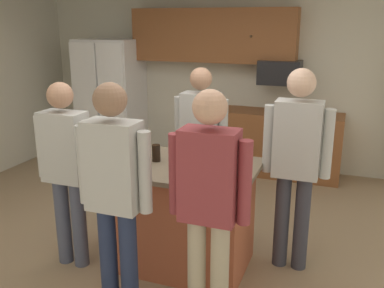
{
  "coord_description": "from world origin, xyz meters",
  "views": [
    {
      "loc": [
        1.5,
        -3.41,
        2.13
      ],
      "look_at": [
        0.21,
        0.09,
        1.05
      ],
      "focal_mm": 39.9,
      "sensor_mm": 36.0,
      "label": 1
    }
  ],
  "objects_px": {
    "kitchen_island": "(180,215)",
    "glass_short_whisky": "(156,153)",
    "refrigerator": "(111,100)",
    "person_guest_right": "(209,197)",
    "tumbler_amber": "(215,149)",
    "person_guest_left": "(115,187)",
    "person_elder_center": "(296,157)",
    "serving_tray": "(201,165)",
    "microwave_over_range": "(280,72)",
    "mug_ceramic_white": "(215,174)",
    "glass_stout_tall": "(139,157)",
    "person_guest_by_door": "(201,138)",
    "person_host_foreground": "(66,164)"
  },
  "relations": [
    {
      "from": "kitchen_island",
      "to": "serving_tray",
      "type": "height_order",
      "value": "serving_tray"
    },
    {
      "from": "mug_ceramic_white",
      "to": "serving_tray",
      "type": "height_order",
      "value": "mug_ceramic_white"
    },
    {
      "from": "person_guest_left",
      "to": "glass_short_whisky",
      "type": "height_order",
      "value": "person_guest_left"
    },
    {
      "from": "tumbler_amber",
      "to": "mug_ceramic_white",
      "type": "bearing_deg",
      "value": -72.91
    },
    {
      "from": "person_guest_right",
      "to": "tumbler_amber",
      "type": "bearing_deg",
      "value": -20.04
    },
    {
      "from": "refrigerator",
      "to": "microwave_over_range",
      "type": "bearing_deg",
      "value": 2.6
    },
    {
      "from": "serving_tray",
      "to": "glass_stout_tall",
      "type": "bearing_deg",
      "value": -164.49
    },
    {
      "from": "microwave_over_range",
      "to": "glass_stout_tall",
      "type": "height_order",
      "value": "microwave_over_range"
    },
    {
      "from": "person_guest_left",
      "to": "person_guest_right",
      "type": "xyz_separation_m",
      "value": [
        0.66,
        0.09,
        -0.01
      ]
    },
    {
      "from": "person_guest_left",
      "to": "glass_stout_tall",
      "type": "height_order",
      "value": "person_guest_left"
    },
    {
      "from": "kitchen_island",
      "to": "glass_short_whisky",
      "type": "height_order",
      "value": "glass_short_whisky"
    },
    {
      "from": "tumbler_amber",
      "to": "kitchen_island",
      "type": "bearing_deg",
      "value": -127.53
    },
    {
      "from": "microwave_over_range",
      "to": "kitchen_island",
      "type": "height_order",
      "value": "microwave_over_range"
    },
    {
      "from": "person_guest_right",
      "to": "person_guest_by_door",
      "type": "bearing_deg",
      "value": -13.95
    },
    {
      "from": "person_guest_by_door",
      "to": "glass_stout_tall",
      "type": "height_order",
      "value": "person_guest_by_door"
    },
    {
      "from": "kitchen_island",
      "to": "mug_ceramic_white",
      "type": "bearing_deg",
      "value": -34.13
    },
    {
      "from": "microwave_over_range",
      "to": "mug_ceramic_white",
      "type": "bearing_deg",
      "value": -89.88
    },
    {
      "from": "kitchen_island",
      "to": "person_guest_right",
      "type": "xyz_separation_m",
      "value": [
        0.49,
        -0.69,
        0.52
      ]
    },
    {
      "from": "person_elder_center",
      "to": "person_guest_by_door",
      "type": "bearing_deg",
      "value": -43.42
    },
    {
      "from": "tumbler_amber",
      "to": "glass_stout_tall",
      "type": "xyz_separation_m",
      "value": [
        -0.53,
        -0.43,
        -0.01
      ]
    },
    {
      "from": "person_guest_left",
      "to": "person_elder_center",
      "type": "distance_m",
      "value": 1.55
    },
    {
      "from": "person_host_foreground",
      "to": "tumbler_amber",
      "type": "relative_size",
      "value": 9.79
    },
    {
      "from": "refrigerator",
      "to": "person_elder_center",
      "type": "distance_m",
      "value": 3.89
    },
    {
      "from": "person_host_foreground",
      "to": "person_elder_center",
      "type": "relative_size",
      "value": 0.93
    },
    {
      "from": "tumbler_amber",
      "to": "glass_short_whisky",
      "type": "relative_size",
      "value": 1.14
    },
    {
      "from": "kitchen_island",
      "to": "serving_tray",
      "type": "relative_size",
      "value": 3.0
    },
    {
      "from": "person_guest_by_door",
      "to": "kitchen_island",
      "type": "bearing_deg",
      "value": 0.0
    },
    {
      "from": "microwave_over_range",
      "to": "kitchen_island",
      "type": "distance_m",
      "value": 2.91
    },
    {
      "from": "serving_tray",
      "to": "person_guest_right",
      "type": "bearing_deg",
      "value": -66.55
    },
    {
      "from": "glass_stout_tall",
      "to": "serving_tray",
      "type": "distance_m",
      "value": 0.52
    },
    {
      "from": "person_guest_by_door",
      "to": "person_guest_right",
      "type": "relative_size",
      "value": 0.98
    },
    {
      "from": "glass_stout_tall",
      "to": "mug_ceramic_white",
      "type": "bearing_deg",
      "value": -9.94
    },
    {
      "from": "person_host_foreground",
      "to": "serving_tray",
      "type": "distance_m",
      "value": 1.15
    },
    {
      "from": "refrigerator",
      "to": "person_guest_right",
      "type": "xyz_separation_m",
      "value": [
        2.7,
        -3.29,
        0.07
      ]
    },
    {
      "from": "person_host_foreground",
      "to": "person_guest_right",
      "type": "distance_m",
      "value": 1.45
    },
    {
      "from": "person_guest_left",
      "to": "tumbler_amber",
      "type": "height_order",
      "value": "person_guest_left"
    },
    {
      "from": "person_guest_left",
      "to": "person_guest_by_door",
      "type": "relative_size",
      "value": 1.03
    },
    {
      "from": "glass_short_whisky",
      "to": "person_host_foreground",
      "type": "bearing_deg",
      "value": -153.14
    },
    {
      "from": "kitchen_island",
      "to": "person_guest_right",
      "type": "relative_size",
      "value": 0.76
    },
    {
      "from": "person_guest_by_door",
      "to": "person_host_foreground",
      "type": "relative_size",
      "value": 1.02
    },
    {
      "from": "person_elder_center",
      "to": "glass_stout_tall",
      "type": "height_order",
      "value": "person_elder_center"
    },
    {
      "from": "microwave_over_range",
      "to": "person_guest_right",
      "type": "height_order",
      "value": "person_guest_right"
    },
    {
      "from": "glass_stout_tall",
      "to": "tumbler_amber",
      "type": "bearing_deg",
      "value": 39.08
    },
    {
      "from": "glass_short_whisky",
      "to": "microwave_over_range",
      "type": "bearing_deg",
      "value": 77.16
    },
    {
      "from": "mug_ceramic_white",
      "to": "serving_tray",
      "type": "relative_size",
      "value": 0.3
    },
    {
      "from": "person_host_foreground",
      "to": "microwave_over_range",
      "type": "bearing_deg",
      "value": 46.96
    },
    {
      "from": "microwave_over_range",
      "to": "person_host_foreground",
      "type": "distance_m",
      "value": 3.35
    },
    {
      "from": "person_guest_left",
      "to": "person_host_foreground",
      "type": "height_order",
      "value": "person_guest_left"
    },
    {
      "from": "person_guest_left",
      "to": "person_elder_center",
      "type": "xyz_separation_m",
      "value": [
        1.11,
        1.08,
        0.02
      ]
    },
    {
      "from": "person_guest_left",
      "to": "person_elder_center",
      "type": "bearing_deg",
      "value": -32.9
    }
  ]
}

